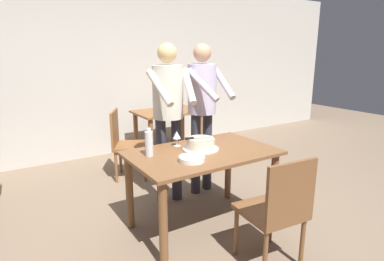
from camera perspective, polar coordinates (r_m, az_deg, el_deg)
ground_plane at (r=3.25m, az=1.74°, el=-16.41°), size 14.00×14.00×0.00m
back_wall at (r=5.27m, az=-15.14°, el=10.37°), size 10.00×0.12×2.70m
main_dining_table at (r=2.98m, az=1.83°, el=-6.03°), size 1.33×0.84×0.75m
cake_on_platter at (r=2.98m, az=1.54°, el=-2.43°), size 0.34×0.34×0.11m
cake_knife at (r=2.94m, az=0.25°, el=-1.36°), size 0.27×0.08×0.02m
plate_stack at (r=2.68m, az=-0.03°, el=-5.04°), size 0.22×0.22×0.04m
wine_glass_near at (r=3.08m, az=-2.71°, el=-0.89°), size 0.08×0.08×0.14m
water_bottle at (r=2.80m, az=-7.64°, el=-2.27°), size 0.07×0.07×0.25m
person_cutting_cake at (r=3.38m, az=-4.22°, el=4.30°), size 0.46×0.57×1.72m
person_standing_beside at (r=3.64m, az=1.86°, el=5.02°), size 0.46×0.57×1.72m
chair_near_side at (r=2.57m, az=14.87°, el=-13.17°), size 0.48×0.48×0.90m
background_table at (r=5.01m, az=-4.30°, el=1.71°), size 1.00×0.70×0.74m
background_chair_1 at (r=4.28m, az=-11.75°, el=-1.91°), size 0.60×0.60×0.90m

